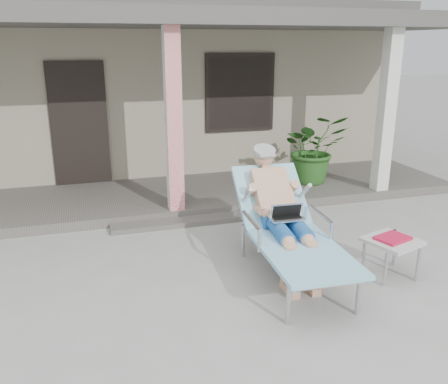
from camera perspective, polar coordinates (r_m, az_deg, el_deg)
name	(u,v)px	position (r m, az deg, el deg)	size (l,w,h in m)	color
ground	(215,284)	(5.30, -1.14, -10.97)	(60.00, 60.00, 0.00)	#9E9E99
house	(137,83)	(11.09, -10.42, 12.73)	(10.40, 5.40, 3.30)	gray
porch_deck	(167,197)	(7.98, -6.91, -0.55)	(10.00, 2.00, 0.15)	#605B56
porch_overhang	(161,25)	(7.55, -7.62, 19.33)	(10.00, 2.30, 2.85)	silver
porch_step	(181,222)	(6.92, -5.24, -3.66)	(2.00, 0.30, 0.07)	#605B56
lounger	(286,198)	(5.32, 7.41, -0.72)	(0.92, 2.22, 1.42)	#B7B7BC
side_table	(392,243)	(5.63, 19.57, -5.78)	(0.66, 0.66, 0.47)	beige
potted_palm	(314,148)	(8.51, 10.72, 5.17)	(1.10, 0.95, 1.22)	#26591E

